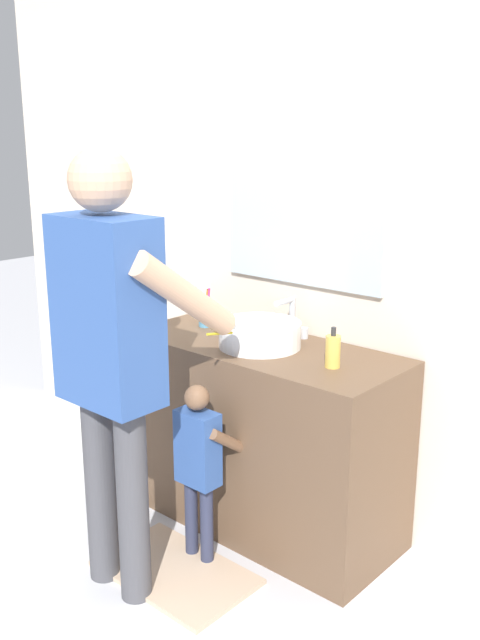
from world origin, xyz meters
TOP-DOWN VIEW (x-y plane):
  - ground_plane at (0.00, 0.00)m, footprint 14.00×14.00m
  - back_wall at (0.00, 0.62)m, footprint 4.40×0.10m
  - vanity_cabinet at (0.00, 0.30)m, footprint 1.27×0.54m
  - sink_basin at (0.00, 0.28)m, footprint 0.36×0.36m
  - faucet at (0.00, 0.50)m, footprint 0.18×0.14m
  - toothbrush_cup at (-0.40, 0.36)m, footprint 0.07×0.07m
  - soap_bottle at (0.39, 0.26)m, footprint 0.06×0.06m
  - bath_mat at (0.00, -0.25)m, footprint 0.64×0.40m
  - child_toddler at (0.00, -0.10)m, footprint 0.24×0.24m
  - adult_parent at (-0.12, -0.43)m, footprint 0.53×0.56m

SIDE VIEW (x-z plane):
  - ground_plane at x=0.00m, z-range 0.00..0.00m
  - bath_mat at x=0.00m, z-range 0.00..0.02m
  - vanity_cabinet at x=0.00m, z-range 0.00..0.86m
  - child_toddler at x=0.00m, z-range 0.08..0.87m
  - toothbrush_cup at x=-0.40m, z-range 0.81..1.02m
  - sink_basin at x=0.00m, z-range 0.86..0.97m
  - soap_bottle at x=0.39m, z-range 0.84..1.01m
  - faucet at x=0.00m, z-range 0.85..1.03m
  - adult_parent at x=-0.12m, z-range 0.17..1.89m
  - back_wall at x=0.00m, z-range 0.00..2.70m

